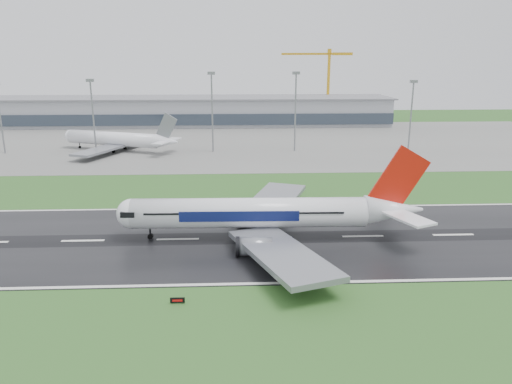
{
  "coord_description": "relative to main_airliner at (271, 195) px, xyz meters",
  "views": [
    {
      "loc": [
        32.4,
        -97.39,
        37.49
      ],
      "look_at": [
        37.28,
        12.0,
        7.0
      ],
      "focal_mm": 33.94,
      "sensor_mm": 36.0,
      "label": 1
    }
  ],
  "objects": [
    {
      "name": "floodmast_1",
      "position": [
        -100.61,
        100.01,
        3.83
      ],
      "size": [
        0.64,
        0.64,
        27.03
      ],
      "primitive_type": "cylinder",
      "color": "gray",
      "rests_on": "ground"
    },
    {
      "name": "runway",
      "position": [
        -39.92,
        0.01,
        -9.63
      ],
      "size": [
        400.0,
        45.0,
        0.1
      ],
      "primitive_type": "cube",
      "color": "black",
      "rests_on": "ground"
    },
    {
      "name": "floodmast_3",
      "position": [
        -16.44,
        100.01,
        5.8
      ],
      "size": [
        0.64,
        0.64,
        30.95
      ],
      "primitive_type": "cylinder",
      "color": "gray",
      "rests_on": "ground"
    },
    {
      "name": "parked_airliner",
      "position": [
        -55.86,
        103.1,
        -1.59
      ],
      "size": [
        69.69,
        67.59,
        16.03
      ],
      "primitive_type": null,
      "rotation": [
        0.0,
        0.0,
        -0.38
      ],
      "color": "white",
      "rests_on": "apron"
    },
    {
      "name": "floodmast_4",
      "position": [
        17.34,
        100.01,
        5.8
      ],
      "size": [
        0.64,
        0.64,
        30.97
      ],
      "primitive_type": "cylinder",
      "color": "gray",
      "rests_on": "ground"
    },
    {
      "name": "floodmast_2",
      "position": [
        -64.08,
        100.01,
        4.46
      ],
      "size": [
        0.64,
        0.64,
        28.27
      ],
      "primitive_type": "cylinder",
      "color": "gray",
      "rests_on": "ground"
    },
    {
      "name": "tower_crane",
      "position": [
        49.64,
        200.01,
        11.64
      ],
      "size": [
        41.51,
        16.13,
        42.64
      ],
      "primitive_type": null,
      "rotation": [
        0.0,
        0.0,
        -0.33
      ],
      "color": "gold",
      "rests_on": "ground"
    },
    {
      "name": "main_airliner",
      "position": [
        0.0,
        0.0,
        0.0
      ],
      "size": [
        66.06,
        63.03,
        19.16
      ],
      "primitive_type": null,
      "rotation": [
        0.0,
        0.0,
        -0.02
      ],
      "color": "white",
      "rests_on": "runway"
    },
    {
      "name": "terminal",
      "position": [
        -39.92,
        185.01,
        -2.18
      ],
      "size": [
        240.0,
        36.0,
        15.0
      ],
      "primitive_type": "cube",
      "color": "#90939B",
      "rests_on": "ground"
    },
    {
      "name": "runway_sign",
      "position": [
        -16.83,
        -28.05,
        -9.16
      ],
      "size": [
        2.31,
        0.37,
        1.04
      ],
      "primitive_type": null,
      "rotation": [
        0.0,
        0.0,
        -0.05
      ],
      "color": "black",
      "rests_on": "ground"
    },
    {
      "name": "floodmast_5",
      "position": [
        65.31,
        100.01,
        4.1
      ],
      "size": [
        0.64,
        0.64,
        27.57
      ],
      "primitive_type": "cylinder",
      "color": "gray",
      "rests_on": "ground"
    },
    {
      "name": "apron",
      "position": [
        -39.92,
        125.01,
        -9.64
      ],
      "size": [
        400.0,
        130.0,
        0.08
      ],
      "primitive_type": "cube",
      "color": "slate",
      "rests_on": "ground"
    },
    {
      "name": "ground",
      "position": [
        -39.92,
        0.01,
        -9.68
      ],
      "size": [
        520.0,
        520.0,
        0.0
      ],
      "primitive_type": "plane",
      "color": "#26541E",
      "rests_on": "ground"
    }
  ]
}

